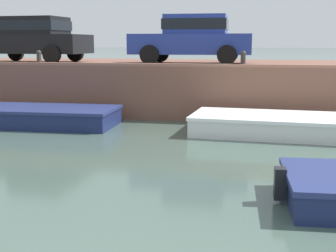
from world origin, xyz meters
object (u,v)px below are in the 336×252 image
boat_moored_central_white (320,127)px  mooring_bollard_west (39,57)px  boat_moored_west_navy (15,116)px  car_left_inner_blue (193,37)px  mooring_bollard_mid (243,58)px  car_leftmost_black (33,37)px

boat_moored_central_white → mooring_bollard_west: size_ratio=15.12×
boat_moored_west_navy → boat_moored_central_white: bearing=-0.5°
boat_moored_central_white → car_left_inner_blue: car_left_inner_blue is taller
mooring_bollard_west → boat_moored_central_white: bearing=-12.6°
mooring_bollard_mid → boat_moored_west_navy: bearing=-164.0°
car_left_inner_blue → mooring_bollard_west: 4.89m
car_left_inner_blue → mooring_bollard_mid: bearing=-47.0°
car_leftmost_black → mooring_bollard_west: (1.11, -1.82, -0.61)m
boat_moored_central_white → car_leftmost_black: size_ratio=1.69×
mooring_bollard_west → mooring_bollard_mid: 6.20m
car_left_inner_blue → mooring_bollard_west: size_ratio=8.81×
boat_moored_central_white → mooring_bollard_mid: mooring_bollard_mid is taller
boat_moored_central_white → mooring_bollard_west: mooring_bollard_west is taller
boat_moored_west_navy → mooring_bollard_west: bearing=92.8°
mooring_bollard_west → boat_moored_west_navy: bearing=-87.2°
boat_moored_central_white → mooring_bollard_mid: bearing=136.9°
boat_moored_west_navy → mooring_bollard_mid: 6.55m
boat_moored_west_navy → mooring_bollard_west: size_ratio=13.91×
car_left_inner_blue → boat_moored_central_white: bearing=-45.0°
mooring_bollard_mid → car_leftmost_black: bearing=166.0°
boat_moored_central_white → mooring_bollard_west: 8.49m
mooring_bollard_west → car_leftmost_black: bearing=121.4°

